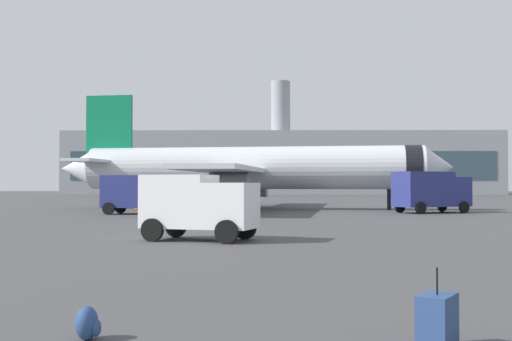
# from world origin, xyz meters

# --- Properties ---
(airplane_at_gate) EXTENTS (35.74, 32.36, 10.50)m
(airplane_at_gate) POSITION_xyz_m (-1.22, 51.45, 3.66)
(airplane_at_gate) COLOR silver
(airplane_at_gate) RESTS_ON ground
(service_truck) EXTENTS (5.07, 3.13, 2.90)m
(service_truck) POSITION_xyz_m (-9.57, 42.07, 1.61)
(service_truck) COLOR navy
(service_truck) RESTS_ON ground
(fuel_truck) EXTENTS (6.45, 4.71, 3.20)m
(fuel_truck) POSITION_xyz_m (13.08, 44.45, 1.77)
(fuel_truck) COLOR navy
(fuel_truck) RESTS_ON ground
(cargo_van) EXTENTS (4.80, 3.40, 2.60)m
(cargo_van) POSITION_xyz_m (-2.55, 20.56, 1.45)
(cargo_van) COLOR white
(cargo_van) RESTS_ON ground
(safety_cone_near) EXTENTS (0.44, 0.44, 0.65)m
(safety_cone_near) POSITION_xyz_m (-3.25, 62.46, 0.32)
(safety_cone_near) COLOR #F2590C
(safety_cone_near) RESTS_ON ground
(safety_cone_mid) EXTENTS (0.44, 0.44, 0.67)m
(safety_cone_mid) POSITION_xyz_m (-11.23, 50.71, 0.33)
(safety_cone_mid) COLOR #F2590C
(safety_cone_mid) RESTS_ON ground
(rolling_suitcase) EXTENTS (0.68, 0.75, 1.10)m
(rolling_suitcase) POSITION_xyz_m (2.37, 4.44, 0.39)
(rolling_suitcase) COLOR navy
(rolling_suitcase) RESTS_ON ground
(traveller_backpack) EXTENTS (0.36, 0.40, 0.48)m
(traveller_backpack) POSITION_xyz_m (-2.45, 4.91, 0.23)
(traveller_backpack) COLOR navy
(traveller_backpack) RESTS_ON ground
(terminal_building) EXTENTS (97.31, 16.73, 26.02)m
(terminal_building) POSITION_xyz_m (4.09, 138.20, 7.14)
(terminal_building) COLOR gray
(terminal_building) RESTS_ON ground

